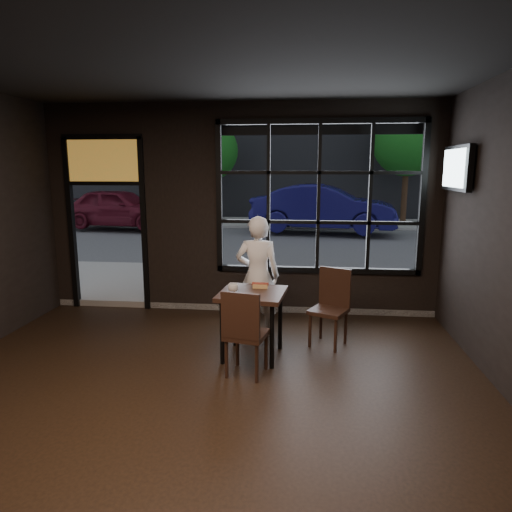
# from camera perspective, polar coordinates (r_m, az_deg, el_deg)

# --- Properties ---
(floor) EXTENTS (6.00, 7.00, 0.02)m
(floor) POSITION_cam_1_polar(r_m,az_deg,el_deg) (4.18, -9.34, -21.74)
(floor) COLOR black
(floor) RESTS_ON ground
(ceiling) EXTENTS (6.00, 7.00, 0.02)m
(ceiling) POSITION_cam_1_polar(r_m,az_deg,el_deg) (3.65, -11.08, 26.22)
(ceiling) COLOR black
(ceiling) RESTS_ON ground
(window_frame) EXTENTS (3.06, 0.12, 2.28)m
(window_frame) POSITION_cam_1_polar(r_m,az_deg,el_deg) (6.90, 7.84, 7.23)
(window_frame) COLOR black
(window_frame) RESTS_ON ground
(stained_transom) EXTENTS (1.20, 0.06, 0.70)m
(stained_transom) POSITION_cam_1_polar(r_m,az_deg,el_deg) (7.54, -18.52, 11.27)
(stained_transom) COLOR orange
(stained_transom) RESTS_ON ground
(street_asphalt) EXTENTS (60.00, 41.00, 0.04)m
(street_asphalt) POSITION_cam_1_polar(r_m,az_deg,el_deg) (27.49, 3.99, 6.24)
(street_asphalt) COLOR #545456
(street_asphalt) RESTS_ON ground
(building_across) EXTENTS (28.00, 12.00, 15.00)m
(building_across) POSITION_cam_1_polar(r_m,az_deg,el_deg) (26.92, 4.13, 22.22)
(building_across) COLOR #5B5956
(building_across) RESTS_ON ground
(cafe_table) EXTENTS (0.82, 0.82, 0.81)m
(cafe_table) POSITION_cam_1_polar(r_m,az_deg,el_deg) (5.50, -0.47, -8.49)
(cafe_table) COLOR black
(cafe_table) RESTS_ON floor
(chair_near) EXTENTS (0.50, 0.50, 0.97)m
(chair_near) POSITION_cam_1_polar(r_m,az_deg,el_deg) (5.02, -1.19, -9.42)
(chair_near) COLOR black
(chair_near) RESTS_ON floor
(chair_window) EXTENTS (0.57, 0.57, 0.98)m
(chair_window) POSITION_cam_1_polar(r_m,az_deg,el_deg) (5.87, 9.06, -6.49)
(chair_window) COLOR black
(chair_window) RESTS_ON floor
(man) EXTENTS (0.60, 0.39, 1.62)m
(man) POSITION_cam_1_polar(r_m,az_deg,el_deg) (6.13, 0.21, -2.49)
(man) COLOR white
(man) RESTS_ON floor
(hotdog) EXTENTS (0.20, 0.09, 0.06)m
(hotdog) POSITION_cam_1_polar(r_m,az_deg,el_deg) (5.53, 0.54, -3.73)
(hotdog) COLOR tan
(hotdog) RESTS_ON cafe_table
(cup) EXTENTS (0.15, 0.15, 0.10)m
(cup) POSITION_cam_1_polar(r_m,az_deg,el_deg) (5.36, -2.86, -4.01)
(cup) COLOR silver
(cup) RESTS_ON cafe_table
(tv) EXTENTS (0.11, 0.98, 0.57)m
(tv) POSITION_cam_1_polar(r_m,az_deg,el_deg) (6.47, 23.88, 10.01)
(tv) COLOR black
(tv) RESTS_ON wall_right
(navy_car) EXTENTS (5.02, 2.33, 1.59)m
(navy_car) POSITION_cam_1_polar(r_m,az_deg,el_deg) (15.69, 8.44, 5.95)
(navy_car) COLOR #110F48
(navy_car) RESTS_ON street_asphalt
(maroon_car) EXTENTS (4.34, 2.18, 1.42)m
(maroon_car) POSITION_cam_1_polar(r_m,az_deg,el_deg) (17.28, -16.70, 5.77)
(maroon_car) COLOR #56101E
(maroon_car) RESTS_ON street_asphalt
(tree_left) EXTENTS (2.41, 2.41, 4.12)m
(tree_left) POSITION_cam_1_polar(r_m,az_deg,el_deg) (18.87, -6.01, 12.93)
(tree_left) COLOR #332114
(tree_left) RESTS_ON street_asphalt
(tree_right) EXTENTS (2.69, 2.69, 4.59)m
(tree_right) POSITION_cam_1_polar(r_m,az_deg,el_deg) (19.10, 18.42, 13.42)
(tree_right) COLOR #332114
(tree_right) RESTS_ON street_asphalt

